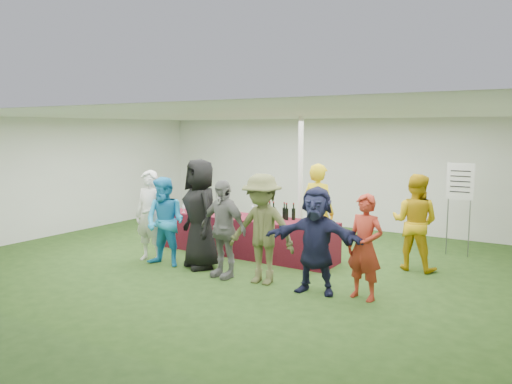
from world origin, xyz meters
The scene contains 18 objects.
ground centered at (0.00, 0.00, 0.00)m, with size 60.00×60.00×0.00m, color #284719.
tent centered at (0.50, 1.20, 1.35)m, with size 10.00×10.00×10.00m.
serving_table centered at (-0.23, 0.37, 0.38)m, with size 3.60×0.80×0.75m, color maroon.
wine_bottles centered at (0.39, 0.51, 0.87)m, with size 0.70×0.15×0.32m.
wine_glasses centered at (-0.69, 0.11, 0.86)m, with size 2.80×0.15×0.16m.
water_bottle centered at (-0.15, 0.45, 0.85)m, with size 0.07×0.07×0.23m.
bar_towel centered at (1.38, 0.42, 0.77)m, with size 0.25×0.18×0.03m, color white.
dump_bucket centered at (1.35, 0.15, 0.84)m, with size 0.22×0.22×0.18m, color slate.
wine_list_sign centered at (3.27, 2.47, 1.32)m, with size 0.50×0.03×1.80m.
staff_pourer centered at (1.11, 0.73, 0.91)m, with size 0.66×0.43×1.82m, color gold.
staff_back centered at (2.80, 1.05, 0.84)m, with size 0.82×0.64×1.68m, color gold.
customer_0 centered at (-1.52, -0.94, 0.85)m, with size 0.62×0.40×1.69m, color silver.
customer_1 centered at (-1.03, -1.07, 0.80)m, with size 0.78×0.61×1.60m, color #2196D6.
customer_2 centered at (-0.43, -0.82, 0.96)m, with size 0.94×0.61×1.93m, color black.
customer_3 centered at (0.23, -1.07, 0.81)m, with size 0.95×0.40×1.62m, color slate.
customer_4 centered at (0.96, -1.03, 0.88)m, with size 1.13×0.65×1.75m, color brown.
customer_5 centered at (1.88, -0.99, 0.80)m, with size 1.49×0.47×1.61m, color #1A1D3C.
customer_6 centered at (2.60, -0.88, 0.77)m, with size 0.56×0.37×1.53m, color #A32C1D.
Camera 1 is at (4.97, -7.62, 2.44)m, focal length 35.00 mm.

